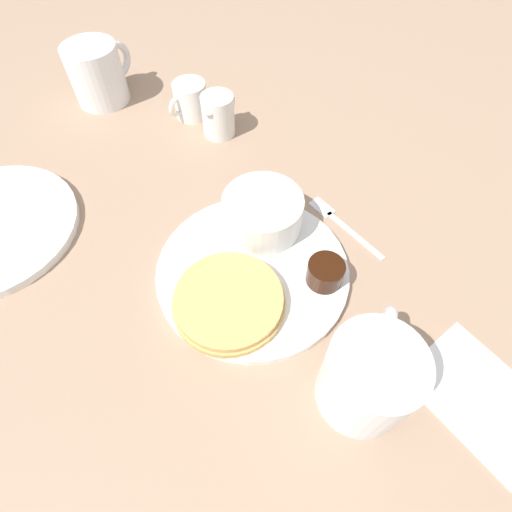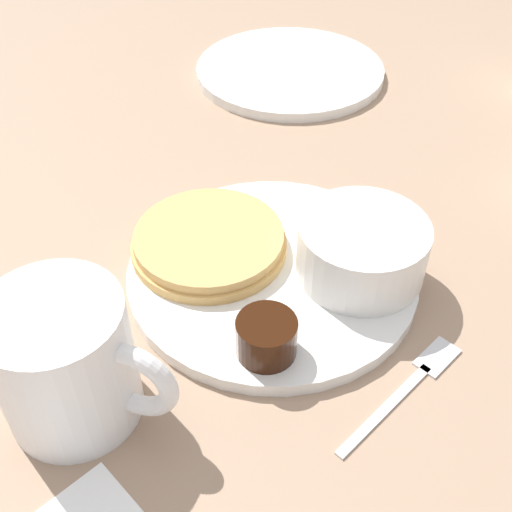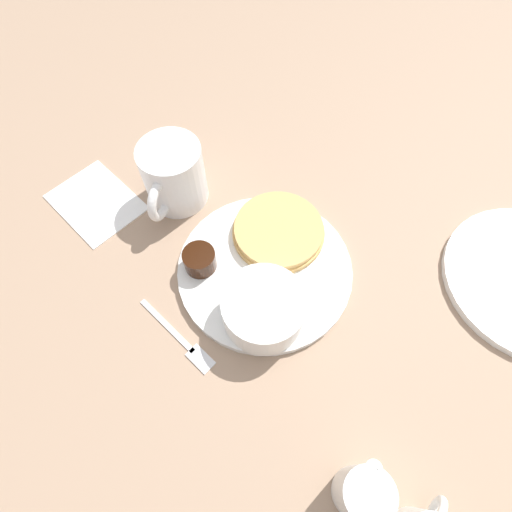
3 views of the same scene
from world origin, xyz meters
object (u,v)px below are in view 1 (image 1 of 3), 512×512
at_px(bowl, 263,212).
at_px(fork, 338,220).
at_px(coffee_mug, 369,376).
at_px(creamer_pitcher_near, 219,115).
at_px(second_mug, 98,73).
at_px(plate, 253,271).
at_px(creamer_pitcher_far, 190,100).

distance_m(bowl, fork, 0.11).
relative_size(coffee_mug, creamer_pitcher_near, 1.58).
height_order(bowl, creamer_pitcher_near, creamer_pitcher_near).
distance_m(coffee_mug, second_mug, 0.65).
distance_m(plate, fork, 0.15).
relative_size(coffee_mug, fork, 0.92).
bearing_deg(creamer_pitcher_far, creamer_pitcher_near, 4.44).
bearing_deg(fork, plate, -96.60).
relative_size(plate, bowl, 2.31).
xyz_separation_m(plate, creamer_pitcher_far, (-0.31, 0.14, 0.02)).
xyz_separation_m(coffee_mug, creamer_pitcher_far, (-0.50, 0.16, -0.02)).
height_order(plate, creamer_pitcher_near, creamer_pitcher_near).
xyz_separation_m(plate, bowl, (-0.04, 0.06, 0.03)).
relative_size(creamer_pitcher_near, fork, 0.58).
bearing_deg(plate, creamer_pitcher_far, 155.40).
relative_size(bowl, second_mug, 0.84).
bearing_deg(fork, creamer_pitcher_near, 179.42).
height_order(coffee_mug, creamer_pitcher_far, coffee_mug).
bearing_deg(coffee_mug, plate, 174.71).
relative_size(coffee_mug, creamer_pitcher_far, 1.51).
relative_size(plate, fork, 1.81).
bearing_deg(creamer_pitcher_far, plate, -24.60).
xyz_separation_m(bowl, second_mug, (-0.41, 0.00, 0.01)).
relative_size(plate, coffee_mug, 1.97).
height_order(bowl, creamer_pitcher_far, same).
height_order(bowl, fork, bowl).
distance_m(coffee_mug, creamer_pitcher_far, 0.52).
bearing_deg(second_mug, plate, -7.16).
bearing_deg(creamer_pitcher_far, coffee_mug, -17.83).
xyz_separation_m(creamer_pitcher_far, second_mug, (-0.14, -0.09, 0.02)).
distance_m(coffee_mug, fork, 0.24).
xyz_separation_m(creamer_pitcher_far, fork, (0.33, 0.00, -0.03)).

